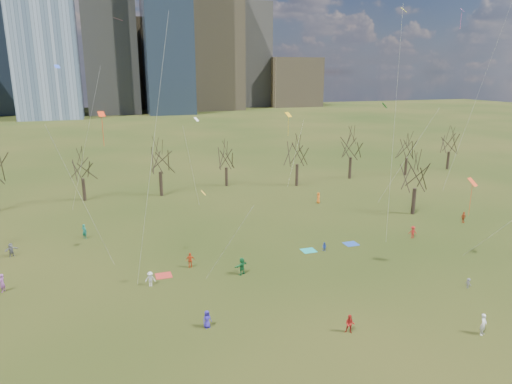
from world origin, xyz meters
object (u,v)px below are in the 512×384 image
object	(u,v)px
person_1	(483,324)
person_4	(190,260)
blanket_navy	(351,244)
blanket_crimson	(164,276)
blanket_teal	(309,251)
person_0	(207,319)

from	to	relation	value
person_1	person_4	world-z (taller)	person_1
blanket_navy	blanket_crimson	size ratio (longest dim) A/B	1.00
blanket_teal	person_0	size ratio (longest dim) A/B	1.08
blanket_teal	person_0	distance (m)	19.11
person_0	person_4	xyz separation A→B (m)	(0.97, 11.96, 0.08)
blanket_teal	person_1	xyz separation A→B (m)	(5.42, -20.12, 0.86)
blanket_teal	blanket_crimson	bearing A→B (deg)	-175.47
person_0	blanket_crimson	bearing A→B (deg)	84.11
blanket_crimson	person_1	xyz separation A→B (m)	(22.12, -18.80, 0.86)
blanket_crimson	person_0	bearing A→B (deg)	-79.63
blanket_teal	person_1	world-z (taller)	person_1
blanket_crimson	person_1	distance (m)	29.04
blanket_navy	person_1	world-z (taller)	person_1
blanket_crimson	person_4	size ratio (longest dim) A/B	0.97
blanket_crimson	person_1	world-z (taller)	person_1
blanket_teal	person_1	bearing A→B (deg)	-74.93
blanket_teal	person_4	bearing A→B (deg)	-179.10
blanket_teal	blanket_navy	size ratio (longest dim) A/B	1.00
blanket_teal	person_4	size ratio (longest dim) A/B	0.97
person_0	person_1	size ratio (longest dim) A/B	0.84
person_1	person_4	bearing A→B (deg)	107.98
person_0	person_4	bearing A→B (deg)	69.12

